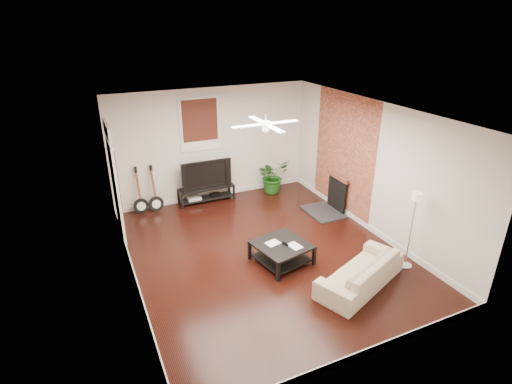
% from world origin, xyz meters
% --- Properties ---
extents(room, '(5.01, 6.01, 2.81)m').
position_xyz_m(room, '(0.00, 0.00, 1.40)').
color(room, black).
rests_on(room, ground).
extents(brick_accent, '(0.02, 2.20, 2.80)m').
position_xyz_m(brick_accent, '(2.49, 1.00, 1.40)').
color(brick_accent, brown).
rests_on(brick_accent, floor).
extents(fireplace, '(0.80, 1.10, 0.92)m').
position_xyz_m(fireplace, '(2.20, 1.00, 0.46)').
color(fireplace, black).
rests_on(fireplace, floor).
extents(window_back, '(1.00, 0.06, 1.30)m').
position_xyz_m(window_back, '(-0.30, 2.97, 1.95)').
color(window_back, '#36170E').
rests_on(window_back, wall_back).
extents(door_left, '(0.08, 1.00, 2.50)m').
position_xyz_m(door_left, '(-2.46, 1.90, 1.25)').
color(door_left, white).
rests_on(door_left, wall_left).
extents(tv_stand, '(1.40, 0.37, 0.39)m').
position_xyz_m(tv_stand, '(-0.29, 2.78, 0.20)').
color(tv_stand, black).
rests_on(tv_stand, floor).
extents(tv, '(1.26, 0.16, 0.72)m').
position_xyz_m(tv, '(-0.29, 2.80, 0.76)').
color(tv, black).
rests_on(tv, tv_stand).
extents(coffee_table, '(1.10, 1.10, 0.39)m').
position_xyz_m(coffee_table, '(0.15, -0.44, 0.19)').
color(coffee_table, black).
rests_on(coffee_table, floor).
extents(sofa, '(1.99, 1.36, 0.54)m').
position_xyz_m(sofa, '(1.06, -1.64, 0.27)').
color(sofa, tan).
rests_on(sofa, floor).
extents(floor_lamp, '(0.32, 0.32, 1.51)m').
position_xyz_m(floor_lamp, '(2.20, -1.54, 0.75)').
color(floor_lamp, silver).
rests_on(floor_lamp, floor).
extents(potted_plant, '(0.91, 0.83, 0.90)m').
position_xyz_m(potted_plant, '(1.51, 2.65, 0.45)').
color(potted_plant, '#1B5518').
rests_on(potted_plant, floor).
extents(guitar_left, '(0.36, 0.25, 1.15)m').
position_xyz_m(guitar_left, '(-1.92, 2.75, 0.57)').
color(guitar_left, black).
rests_on(guitar_left, floor).
extents(guitar_right, '(0.38, 0.29, 1.15)m').
position_xyz_m(guitar_right, '(-1.57, 2.72, 0.57)').
color(guitar_right, black).
rests_on(guitar_right, floor).
extents(ceiling_fan, '(1.24, 1.24, 0.32)m').
position_xyz_m(ceiling_fan, '(0.00, 0.00, 2.60)').
color(ceiling_fan, white).
rests_on(ceiling_fan, ceiling).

